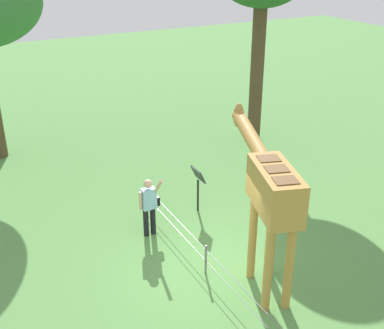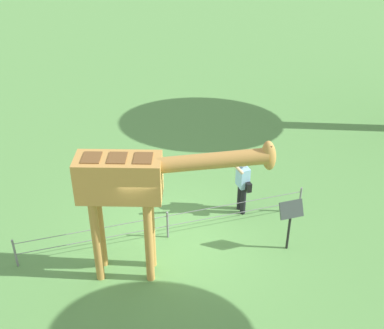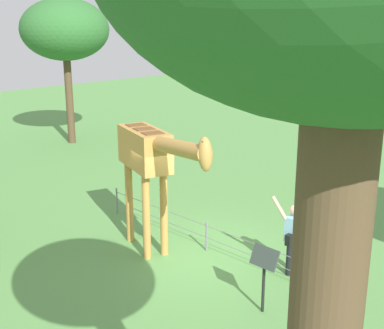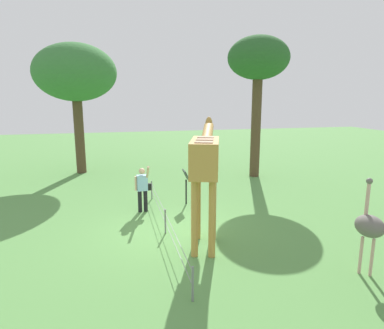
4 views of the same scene
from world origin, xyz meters
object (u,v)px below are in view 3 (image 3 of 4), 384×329
Objects in this scene: giraffe at (150,158)px; tree_west at (65,30)px; info_sign at (264,266)px; visitor at (292,235)px.

giraffe is 12.35m from tree_west.
tree_west is at bearing 160.62° from info_sign.
info_sign is (0.50, -1.67, 0.05)m from visitor.
tree_west is (-13.97, 3.42, 3.98)m from visitor.
info_sign is at bearing -3.58° from giraffe.
visitor is at bearing 106.69° from info_sign.
tree_west is at bearing 166.24° from visitor.
giraffe is 0.63× the size of tree_west.
info_sign is (3.42, -0.21, -1.38)m from giraffe.
tree_west is 4.72× the size of info_sign.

